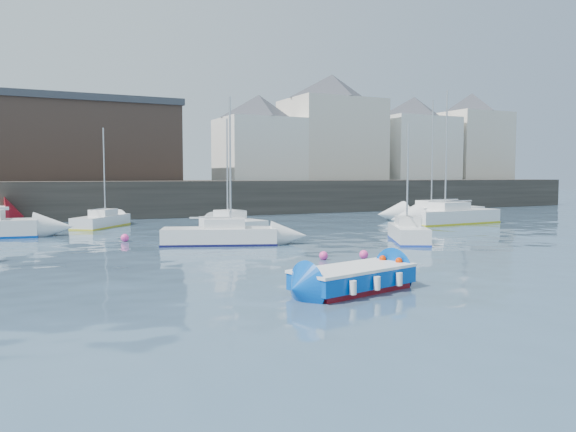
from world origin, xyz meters
name	(u,v)px	position (x,y,z in m)	size (l,w,h in m)	color
water	(466,293)	(0.00, 0.00, 0.00)	(220.00, 220.00, 0.00)	#2D4760
quay_wall	(170,199)	(0.00, 35.00, 1.50)	(90.00, 5.00, 3.00)	#28231E
land_strip	(131,194)	(0.00, 53.00, 1.40)	(90.00, 32.00, 2.80)	#28231E
bldg_east_a	(332,127)	(20.00, 42.00, 8.81)	(13.36, 13.36, 11.80)	beige
bldg_east_b	(414,138)	(31.00, 41.50, 7.87)	(11.88, 11.88, 9.95)	white
bldg_east_c	(471,137)	(40.00, 41.50, 8.37)	(11.14, 11.14, 10.95)	beige
bldg_east_d	(259,138)	(11.00, 41.50, 7.36)	(11.14, 11.14, 8.95)	white
warehouse	(84,141)	(-6.00, 43.00, 6.62)	(16.40, 10.40, 7.60)	#3D2D26
blue_dinghy	(353,278)	(-2.85, 1.67, 0.42)	(4.21, 2.57, 0.75)	maroon
sailboat_b	(220,235)	(-2.70, 14.22, 0.48)	(5.98, 3.72, 7.34)	white
sailboat_c	(408,233)	(6.55, 11.11, 0.48)	(3.58, 4.86, 6.21)	white
sailboat_d	(452,216)	(16.28, 18.56, 0.57)	(7.50, 2.83, 9.40)	white
sailboat_f	(232,224)	(-0.06, 19.68, 0.49)	(2.74, 5.54, 6.91)	white
sailboat_g	(438,212)	(18.77, 22.89, 0.53)	(7.54, 2.79, 9.38)	white
sailboat_h	(102,221)	(-6.70, 26.83, 0.43)	(4.41, 5.14, 6.66)	white
buoy_near	(324,260)	(-0.52, 7.58, 0.00)	(0.37, 0.37, 0.37)	#FF3A9A
buoy_mid	(364,259)	(1.13, 7.10, 0.00)	(0.37, 0.37, 0.37)	#FF3A9A
buoy_far	(125,241)	(-6.75, 17.73, 0.00)	(0.42, 0.42, 0.42)	#FF3A9A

